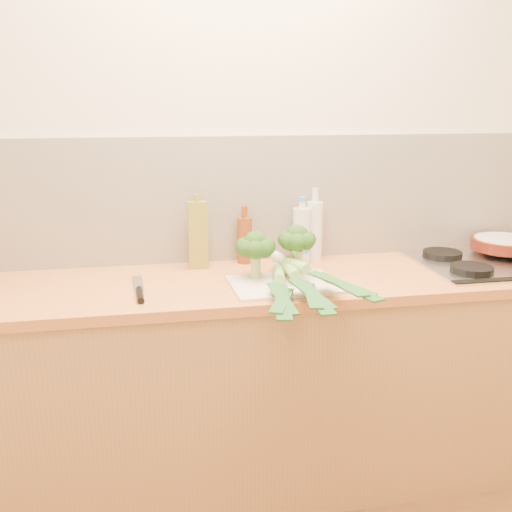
{
  "coord_description": "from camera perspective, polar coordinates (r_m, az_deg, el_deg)",
  "views": [
    {
      "loc": [
        -0.4,
        -0.93,
        1.58
      ],
      "look_at": [
        -0.01,
        1.1,
        1.02
      ],
      "focal_mm": 40.0,
      "sensor_mm": 36.0,
      "label": 1
    }
  ],
  "objects": [
    {
      "name": "broccoli_right",
      "position": [
        2.24,
        4.11,
        1.54
      ],
      "size": [
        0.15,
        0.15,
        0.2
      ],
      "color": "#98B167",
      "rests_on": "chopping_board"
    },
    {
      "name": "amber_bottle",
      "position": [
        2.46,
        -1.15,
        1.69
      ],
      "size": [
        0.06,
        0.06,
        0.25
      ],
      "color": "brown",
      "rests_on": "counter"
    },
    {
      "name": "glass_bottle",
      "position": [
        2.51,
        5.86,
        2.59
      ],
      "size": [
        0.07,
        0.07,
        0.32
      ],
      "color": "silver",
      "rests_on": "counter"
    },
    {
      "name": "water_bottle",
      "position": [
        2.47,
        4.58,
        1.91
      ],
      "size": [
        0.08,
        0.08,
        0.27
      ],
      "color": "silver",
      "rests_on": "counter"
    },
    {
      "name": "room_shell",
      "position": [
        2.48,
        -1.36,
        5.68
      ],
      "size": [
        3.5,
        3.5,
        3.5
      ],
      "color": "beige",
      "rests_on": "ground"
    },
    {
      "name": "gas_hob",
      "position": [
        2.64,
        22.26,
        -0.59
      ],
      "size": [
        0.58,
        0.5,
        0.04
      ],
      "color": "silver",
      "rests_on": "counter"
    },
    {
      "name": "chopping_board",
      "position": [
        2.17,
        2.81,
        -2.87
      ],
      "size": [
        0.42,
        0.32,
        0.01
      ],
      "primitive_type": "cube",
      "rotation": [
        0.0,
        0.0,
        0.05
      ],
      "color": "beige",
      "rests_on": "counter"
    },
    {
      "name": "leek_mid",
      "position": [
        2.13,
        3.97,
        -1.96
      ],
      "size": [
        0.1,
        0.69,
        0.04
      ],
      "rotation": [
        0.0,
        0.0,
        -0.0
      ],
      "color": "white",
      "rests_on": "chopping_board"
    },
    {
      "name": "counter",
      "position": [
        2.44,
        -0.12,
        -12.38
      ],
      "size": [
        3.2,
        0.62,
        0.9
      ],
      "color": "#A37A44",
      "rests_on": "ground"
    },
    {
      "name": "skillet",
      "position": [
        2.79,
        23.66,
        1.15
      ],
      "size": [
        0.43,
        0.29,
        0.05
      ],
      "rotation": [
        0.0,
        0.0,
        0.18
      ],
      "color": "#54180E",
      "rests_on": "gas_hob"
    },
    {
      "name": "broccoli_left",
      "position": [
        2.2,
        -0.04,
        0.92
      ],
      "size": [
        0.15,
        0.16,
        0.19
      ],
      "color": "#98B167",
      "rests_on": "chopping_board"
    },
    {
      "name": "leek_back",
      "position": [
        2.14,
        5.26,
        -1.41
      ],
      "size": [
        0.25,
        0.63,
        0.04
      ],
      "rotation": [
        0.0,
        0.0,
        0.33
      ],
      "color": "white",
      "rests_on": "chopping_board"
    },
    {
      "name": "chefs_knife",
      "position": [
        2.12,
        -11.58,
        -3.55
      ],
      "size": [
        0.05,
        0.34,
        0.02
      ],
      "rotation": [
        0.0,
        0.0,
        0.06
      ],
      "color": "silver",
      "rests_on": "counter"
    },
    {
      "name": "leek_front",
      "position": [
        2.14,
        2.38,
        -2.37
      ],
      "size": [
        0.19,
        0.68,
        0.04
      ],
      "rotation": [
        0.0,
        0.0,
        -0.19
      ],
      "color": "white",
      "rests_on": "chopping_board"
    },
    {
      "name": "oil_tin",
      "position": [
        2.39,
        -5.84,
        2.14
      ],
      "size": [
        0.08,
        0.05,
        0.31
      ],
      "color": "olive",
      "rests_on": "counter"
    }
  ]
}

